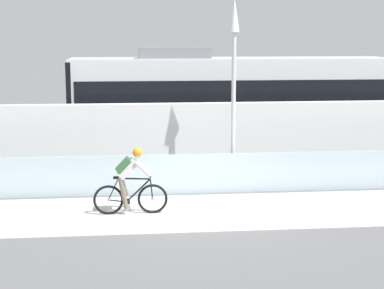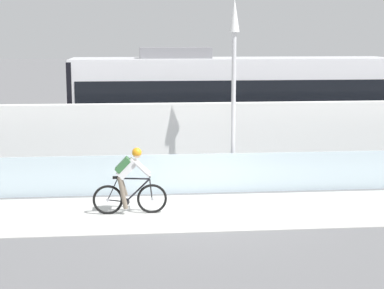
% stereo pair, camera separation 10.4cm
% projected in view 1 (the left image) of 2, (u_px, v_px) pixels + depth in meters
% --- Properties ---
extents(ground_plane, '(200.00, 200.00, 0.00)m').
position_uv_depth(ground_plane, '(196.00, 212.00, 15.17)').
color(ground_plane, slate).
extents(bike_path_deck, '(32.00, 3.20, 0.01)m').
position_uv_depth(bike_path_deck, '(196.00, 212.00, 15.17)').
color(bike_path_deck, beige).
rests_on(bike_path_deck, ground).
extents(glass_parapet, '(32.00, 0.05, 1.08)m').
position_uv_depth(glass_parapet, '(188.00, 174.00, 16.89)').
color(glass_parapet, silver).
rests_on(glass_parapet, ground).
extents(concrete_barrier_wall, '(32.00, 0.36, 2.26)m').
position_uv_depth(concrete_barrier_wall, '(182.00, 141.00, 18.55)').
color(concrete_barrier_wall, white).
rests_on(concrete_barrier_wall, ground).
extents(tram_rail_near, '(32.00, 0.08, 0.01)m').
position_uv_depth(tram_rail_near, '(176.00, 162.00, 21.18)').
color(tram_rail_near, '#595654').
rests_on(tram_rail_near, ground).
extents(tram_rail_far, '(32.00, 0.08, 0.01)m').
position_uv_depth(tram_rail_far, '(173.00, 154.00, 22.59)').
color(tram_rail_far, '#595654').
rests_on(tram_rail_far, ground).
extents(tram, '(11.06, 2.54, 3.81)m').
position_uv_depth(tram, '(231.00, 103.00, 21.76)').
color(tram, silver).
rests_on(tram, ground).
extents(cyclist_on_bike, '(1.77, 0.58, 1.61)m').
position_uv_depth(cyclist_on_bike, '(130.00, 181.00, 14.87)').
color(cyclist_on_bike, black).
rests_on(cyclist_on_bike, ground).
extents(lamp_post_antenna, '(0.28, 0.28, 5.20)m').
position_uv_depth(lamp_post_antenna, '(234.00, 70.00, 16.84)').
color(lamp_post_antenna, gray).
rests_on(lamp_post_antenna, ground).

